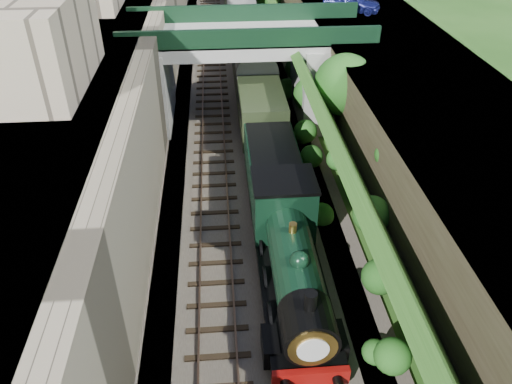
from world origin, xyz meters
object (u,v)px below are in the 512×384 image
Objects in this scene: locomotive at (292,260)px; tender at (272,172)px; road_bridge at (253,64)px; car_blue at (351,2)px; tree at (346,86)px.

tender is (-0.00, 7.36, -0.27)m from locomotive.
road_bridge is 9.01m from car_blue.
tree reaches higher than locomotive.
tender is at bearing -88.54° from road_bridge.
tree reaches higher than tender.
car_blue is (7.46, 4.15, 2.88)m from road_bridge.
tree is 10.47m from car_blue.
car_blue is at bearing 63.11° from tender.
road_bridge is 1.56× the size of locomotive.
road_bridge is 2.67× the size of tender.
locomotive is 7.37m from tender.
car_blue reaches higher than tree.
locomotive is at bearing -90.00° from tender.
locomotive reaches higher than tender.
tree is 7.06m from tender.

